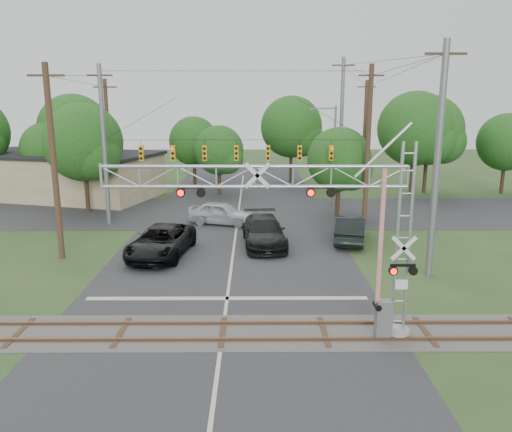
{
  "coord_description": "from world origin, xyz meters",
  "views": [
    {
      "loc": [
        1.21,
        -16.11,
        8.89
      ],
      "look_at": [
        1.35,
        7.5,
        3.48
      ],
      "focal_mm": 35.0,
      "sensor_mm": 36.0,
      "label": 1
    }
  ],
  "objects_px": {
    "sedan_silver": "(221,213)",
    "commercial_building": "(61,175)",
    "traffic_signal_span": "(249,148)",
    "streetlight": "(332,151)",
    "car_dark": "(264,231)",
    "pickup_black": "(161,242)",
    "crossing_gantry": "(313,220)"
  },
  "relations": [
    {
      "from": "commercial_building",
      "to": "streetlight",
      "type": "distance_m",
      "value": 25.74
    },
    {
      "from": "car_dark",
      "to": "streetlight",
      "type": "height_order",
      "value": "streetlight"
    },
    {
      "from": "pickup_black",
      "to": "crossing_gantry",
      "type": "bearing_deg",
      "value": -46.46
    },
    {
      "from": "car_dark",
      "to": "streetlight",
      "type": "xyz_separation_m",
      "value": [
        6.12,
        12.32,
        3.89
      ]
    },
    {
      "from": "crossing_gantry",
      "to": "car_dark",
      "type": "height_order",
      "value": "crossing_gantry"
    },
    {
      "from": "traffic_signal_span",
      "to": "pickup_black",
      "type": "distance_m",
      "value": 10.51
    },
    {
      "from": "traffic_signal_span",
      "to": "car_dark",
      "type": "bearing_deg",
      "value": -79.92
    },
    {
      "from": "car_dark",
      "to": "commercial_building",
      "type": "height_order",
      "value": "commercial_building"
    },
    {
      "from": "traffic_signal_span",
      "to": "sedan_silver",
      "type": "height_order",
      "value": "traffic_signal_span"
    },
    {
      "from": "sedan_silver",
      "to": "commercial_building",
      "type": "xyz_separation_m",
      "value": [
        -16.02,
        11.25,
        1.27
      ]
    },
    {
      "from": "pickup_black",
      "to": "car_dark",
      "type": "bearing_deg",
      "value": 27.54
    },
    {
      "from": "car_dark",
      "to": "commercial_building",
      "type": "distance_m",
      "value": 25.52
    },
    {
      "from": "crossing_gantry",
      "to": "pickup_black",
      "type": "distance_m",
      "value": 13.52
    },
    {
      "from": "pickup_black",
      "to": "streetlight",
      "type": "bearing_deg",
      "value": 57.57
    },
    {
      "from": "sedan_silver",
      "to": "crossing_gantry",
      "type": "bearing_deg",
      "value": -149.34
    },
    {
      "from": "pickup_black",
      "to": "car_dark",
      "type": "distance_m",
      "value": 6.48
    },
    {
      "from": "commercial_building",
      "to": "streetlight",
      "type": "bearing_deg",
      "value": 5.28
    },
    {
      "from": "traffic_signal_span",
      "to": "streetlight",
      "type": "bearing_deg",
      "value": 43.12
    },
    {
      "from": "traffic_signal_span",
      "to": "crossing_gantry",
      "type": "bearing_deg",
      "value": -82.17
    },
    {
      "from": "crossing_gantry",
      "to": "commercial_building",
      "type": "relative_size",
      "value": 0.59
    },
    {
      "from": "sedan_silver",
      "to": "commercial_building",
      "type": "bearing_deg",
      "value": 71.65
    },
    {
      "from": "streetlight",
      "to": "pickup_black",
      "type": "bearing_deg",
      "value": -130.04
    },
    {
      "from": "traffic_signal_span",
      "to": "pickup_black",
      "type": "bearing_deg",
      "value": -122.91
    },
    {
      "from": "pickup_black",
      "to": "commercial_building",
      "type": "xyz_separation_m",
      "value": [
        -12.98,
        19.13,
        1.23
      ]
    },
    {
      "from": "car_dark",
      "to": "sedan_silver",
      "type": "bearing_deg",
      "value": 113.95
    },
    {
      "from": "car_dark",
      "to": "commercial_building",
      "type": "bearing_deg",
      "value": 134.15
    },
    {
      "from": "crossing_gantry",
      "to": "car_dark",
      "type": "distance_m",
      "value": 13.35
    },
    {
      "from": "pickup_black",
      "to": "commercial_building",
      "type": "bearing_deg",
      "value": 131.77
    },
    {
      "from": "pickup_black",
      "to": "traffic_signal_span",
      "type": "bearing_deg",
      "value": 64.7
    },
    {
      "from": "commercial_building",
      "to": "crossing_gantry",
      "type": "bearing_deg",
      "value": -39.57
    },
    {
      "from": "sedan_silver",
      "to": "streetlight",
      "type": "relative_size",
      "value": 0.58
    },
    {
      "from": "car_dark",
      "to": "streetlight",
      "type": "relative_size",
      "value": 0.72
    }
  ]
}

